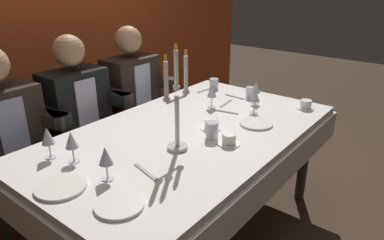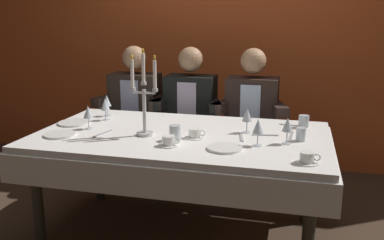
{
  "view_description": "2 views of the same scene",
  "coord_description": "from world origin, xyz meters",
  "px_view_note": "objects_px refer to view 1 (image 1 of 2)",
  "views": [
    {
      "loc": [
        -1.5,
        -1.21,
        1.6
      ],
      "look_at": [
        0.07,
        0.03,
        0.78
      ],
      "focal_mm": 33.17,
      "sensor_mm": 36.0,
      "label": 1
    },
    {
      "loc": [
        0.74,
        -2.62,
        1.5
      ],
      "look_at": [
        0.06,
        0.03,
        0.83
      ],
      "focal_mm": 40.13,
      "sensor_mm": 36.0,
      "label": 2
    }
  ],
  "objects_px": {
    "water_tumbler_1": "(250,92)",
    "seated_diner_2": "(131,89)",
    "wine_glass_3": "(71,141)",
    "seated_diner_0": "(3,130)",
    "dining_table": "(188,149)",
    "dinner_plate_2": "(61,187)",
    "dinner_plate_1": "(119,205)",
    "water_tumbler_2": "(212,130)",
    "wine_glass_4": "(106,157)",
    "dinner_plate_0": "(256,123)",
    "wine_glass_5": "(48,137)",
    "wine_glass_1": "(255,96)",
    "wine_glass_2": "(256,88)",
    "coffee_cup_0": "(211,124)",
    "coffee_cup_2": "(306,105)",
    "seated_diner_1": "(76,107)",
    "coffee_cup_1": "(229,140)",
    "candelabra": "(177,109)",
    "water_tumbler_0": "(214,84)",
    "wine_glass_0": "(212,91)"
  },
  "relations": [
    {
      "from": "water_tumbler_1",
      "to": "seated_diner_2",
      "type": "distance_m",
      "value": 0.96
    },
    {
      "from": "wine_glass_3",
      "to": "seated_diner_0",
      "type": "height_order",
      "value": "seated_diner_0"
    },
    {
      "from": "dining_table",
      "to": "dinner_plate_2",
      "type": "xyz_separation_m",
      "value": [
        -0.82,
        0.05,
        0.13
      ]
    },
    {
      "from": "dinner_plate_1",
      "to": "water_tumbler_2",
      "type": "relative_size",
      "value": 2.09
    },
    {
      "from": "wine_glass_4",
      "to": "water_tumbler_1",
      "type": "relative_size",
      "value": 1.96
    },
    {
      "from": "seated_diner_0",
      "to": "seated_diner_2",
      "type": "height_order",
      "value": "same"
    },
    {
      "from": "dining_table",
      "to": "water_tumbler_2",
      "type": "height_order",
      "value": "water_tumbler_2"
    },
    {
      "from": "dinner_plate_0",
      "to": "wine_glass_5",
      "type": "distance_m",
      "value": 1.2
    },
    {
      "from": "wine_glass_1",
      "to": "wine_glass_5",
      "type": "distance_m",
      "value": 1.3
    },
    {
      "from": "wine_glass_2",
      "to": "dinner_plate_0",
      "type": "bearing_deg",
      "value": -150.03
    },
    {
      "from": "water_tumbler_2",
      "to": "coffee_cup_0",
      "type": "bearing_deg",
      "value": 37.71
    },
    {
      "from": "wine_glass_5",
      "to": "dinner_plate_2",
      "type": "bearing_deg",
      "value": -114.07
    },
    {
      "from": "coffee_cup_2",
      "to": "seated_diner_1",
      "type": "bearing_deg",
      "value": 126.73
    },
    {
      "from": "coffee_cup_0",
      "to": "dining_table",
      "type": "bearing_deg",
      "value": 141.91
    },
    {
      "from": "dinner_plate_1",
      "to": "dinner_plate_2",
      "type": "distance_m",
      "value": 0.31
    },
    {
      "from": "dining_table",
      "to": "dinner_plate_2",
      "type": "height_order",
      "value": "dinner_plate_2"
    },
    {
      "from": "coffee_cup_1",
      "to": "seated_diner_1",
      "type": "height_order",
      "value": "seated_diner_1"
    },
    {
      "from": "dinner_plate_2",
      "to": "coffee_cup_0",
      "type": "relative_size",
      "value": 1.69
    },
    {
      "from": "dinner_plate_0",
      "to": "dining_table",
      "type": "bearing_deg",
      "value": 141.14
    },
    {
      "from": "wine_glass_3",
      "to": "coffee_cup_1",
      "type": "bearing_deg",
      "value": -37.87
    },
    {
      "from": "coffee_cup_0",
      "to": "coffee_cup_2",
      "type": "relative_size",
      "value": 1.0
    },
    {
      "from": "wine_glass_3",
      "to": "seated_diner_1",
      "type": "xyz_separation_m",
      "value": [
        0.48,
        0.67,
        -0.12
      ]
    },
    {
      "from": "candelabra",
      "to": "wine_glass_2",
      "type": "xyz_separation_m",
      "value": [
        0.9,
        0.03,
        -0.11
      ]
    },
    {
      "from": "coffee_cup_0",
      "to": "coffee_cup_1",
      "type": "bearing_deg",
      "value": -119.69
    },
    {
      "from": "water_tumbler_1",
      "to": "coffee_cup_0",
      "type": "distance_m",
      "value": 0.66
    },
    {
      "from": "dinner_plate_1",
      "to": "water_tumbler_0",
      "type": "height_order",
      "value": "water_tumbler_0"
    },
    {
      "from": "wine_glass_5",
      "to": "wine_glass_1",
      "type": "bearing_deg",
      "value": -22.45
    },
    {
      "from": "water_tumbler_0",
      "to": "seated_diner_2",
      "type": "height_order",
      "value": "seated_diner_2"
    },
    {
      "from": "wine_glass_2",
      "to": "seated_diner_0",
      "type": "distance_m",
      "value": 1.66
    },
    {
      "from": "wine_glass_1",
      "to": "wine_glass_3",
      "type": "bearing_deg",
      "value": 162.35
    },
    {
      "from": "wine_glass_5",
      "to": "seated_diner_0",
      "type": "relative_size",
      "value": 0.13
    },
    {
      "from": "dinner_plate_1",
      "to": "coffee_cup_2",
      "type": "relative_size",
      "value": 1.54
    },
    {
      "from": "wine_glass_2",
      "to": "water_tumbler_2",
      "type": "bearing_deg",
      "value": -171.88
    },
    {
      "from": "dinner_plate_1",
      "to": "water_tumbler_1",
      "type": "relative_size",
      "value": 2.43
    },
    {
      "from": "candelabra",
      "to": "wine_glass_1",
      "type": "distance_m",
      "value": 0.74
    },
    {
      "from": "dining_table",
      "to": "water_tumbler_2",
      "type": "bearing_deg",
      "value": -87.95
    },
    {
      "from": "water_tumbler_2",
      "to": "seated_diner_1",
      "type": "height_order",
      "value": "seated_diner_1"
    },
    {
      "from": "dinner_plate_1",
      "to": "wine_glass_0",
      "type": "bearing_deg",
      "value": 17.58
    },
    {
      "from": "dinner_plate_0",
      "to": "dinner_plate_2",
      "type": "relative_size",
      "value": 0.93
    },
    {
      "from": "wine_glass_2",
      "to": "wine_glass_3",
      "type": "xyz_separation_m",
      "value": [
        -1.32,
        0.28,
        -0.0
      ]
    },
    {
      "from": "wine_glass_4",
      "to": "seated_diner_2",
      "type": "height_order",
      "value": "seated_diner_2"
    },
    {
      "from": "coffee_cup_0",
      "to": "coffee_cup_2",
      "type": "bearing_deg",
      "value": -24.7
    },
    {
      "from": "dining_table",
      "to": "coffee_cup_2",
      "type": "bearing_deg",
      "value": -26.8
    },
    {
      "from": "dinner_plate_0",
      "to": "water_tumbler_0",
      "type": "relative_size",
      "value": 2.43
    },
    {
      "from": "wine_glass_4",
      "to": "coffee_cup_1",
      "type": "relative_size",
      "value": 1.24
    },
    {
      "from": "dinner_plate_1",
      "to": "water_tumbler_2",
      "type": "xyz_separation_m",
      "value": [
        0.75,
        0.08,
        0.04
      ]
    },
    {
      "from": "coffee_cup_2",
      "to": "wine_glass_2",
      "type": "bearing_deg",
      "value": 109.55
    },
    {
      "from": "wine_glass_3",
      "to": "wine_glass_4",
      "type": "relative_size",
      "value": 1.0
    },
    {
      "from": "dinner_plate_1",
      "to": "wine_glass_3",
      "type": "xyz_separation_m",
      "value": [
        0.11,
        0.46,
        0.11
      ]
    },
    {
      "from": "wine_glass_3",
      "to": "water_tumbler_1",
      "type": "xyz_separation_m",
      "value": [
        1.4,
        -0.19,
        -0.07
      ]
    }
  ]
}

